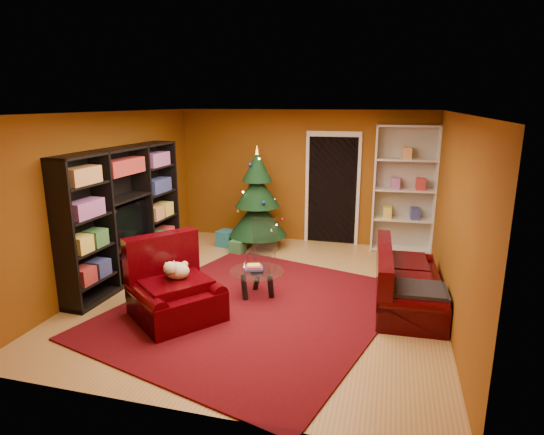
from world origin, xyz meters
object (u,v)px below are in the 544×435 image
(acrylic_chair, at_px, (262,251))
(sofa, at_px, (409,277))
(dog, at_px, (177,271))
(rug, at_px, (254,309))
(white_bookshelf, at_px, (404,190))
(gift_box_red, at_px, (272,235))
(media_unit, at_px, (124,215))
(christmas_tree, at_px, (257,198))
(gift_box_green, at_px, (238,247))
(coffee_table, at_px, (257,283))
(gift_box_teal, at_px, (226,238))
(armchair, at_px, (176,288))

(acrylic_chair, bearing_deg, sofa, -12.80)
(dog, bearing_deg, rug, -25.89)
(white_bookshelf, bearing_deg, gift_box_red, 176.84)
(media_unit, relative_size, christmas_tree, 1.36)
(rug, distance_m, gift_box_green, 2.43)
(gift_box_red, distance_m, white_bookshelf, 2.74)
(white_bookshelf, xyz_separation_m, acrylic_chair, (-2.18, -1.93, -0.75))
(coffee_table, bearing_deg, gift_box_red, 100.60)
(coffee_table, bearing_deg, gift_box_green, 117.25)
(rug, bearing_deg, acrylic_chair, 101.35)
(rug, distance_m, coffee_table, 0.48)
(rug, distance_m, media_unit, 2.58)
(gift_box_green, relative_size, sofa, 0.13)
(rug, distance_m, white_bookshelf, 3.89)
(gift_box_teal, relative_size, dog, 0.77)
(gift_box_red, xyz_separation_m, white_bookshelf, (2.53, -0.02, 1.06))
(gift_box_red, distance_m, coffee_table, 2.80)
(gift_box_green, bearing_deg, armchair, -87.80)
(gift_box_red, height_order, sofa, sofa)
(christmas_tree, height_order, gift_box_green, christmas_tree)
(white_bookshelf, distance_m, dog, 4.60)
(acrylic_chair, bearing_deg, gift_box_teal, 129.65)
(christmas_tree, bearing_deg, coffee_table, -73.52)
(rug, bearing_deg, gift_box_red, 100.56)
(christmas_tree, bearing_deg, rug, -74.49)
(white_bookshelf, xyz_separation_m, dog, (-2.84, -3.59, -0.53))
(white_bookshelf, height_order, acrylic_chair, white_bookshelf)
(gift_box_teal, bearing_deg, dog, -81.35)
(rug, relative_size, gift_box_red, 18.20)
(coffee_table, bearing_deg, white_bookshelf, 53.59)
(dog, xyz_separation_m, acrylic_chair, (0.65, 1.66, -0.22))
(gift_box_teal, relative_size, coffee_table, 0.39)
(armchair, distance_m, dog, 0.22)
(gift_box_teal, xyz_separation_m, white_bookshelf, (3.29, 0.60, 1.01))
(gift_box_red, relative_size, armchair, 0.19)
(acrylic_chair, bearing_deg, gift_box_red, 100.01)
(christmas_tree, xyz_separation_m, acrylic_chair, (0.49, -1.43, -0.55))
(gift_box_red, relative_size, sofa, 0.11)
(rug, bearing_deg, dog, -154.76)
(rug, xyz_separation_m, media_unit, (-2.28, 0.61, 1.02))
(dog, bearing_deg, white_bookshelf, 0.55)
(gift_box_teal, relative_size, white_bookshelf, 0.13)
(acrylic_chair, bearing_deg, armchair, -110.47)
(sofa, height_order, acrylic_chair, acrylic_chair)
(christmas_tree, relative_size, acrylic_chair, 2.39)
(white_bookshelf, bearing_deg, sofa, -90.97)
(sofa, height_order, coffee_table, sofa)
(armchair, height_order, acrylic_chair, armchair)
(christmas_tree, distance_m, coffee_table, 2.45)
(christmas_tree, relative_size, gift_box_red, 9.39)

